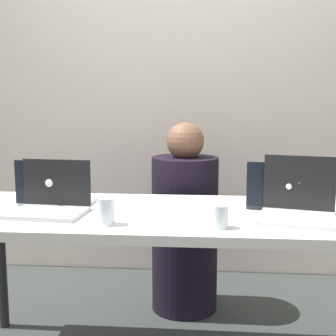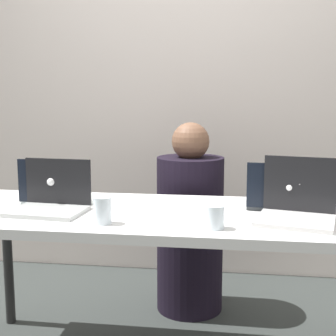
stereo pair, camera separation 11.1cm
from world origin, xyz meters
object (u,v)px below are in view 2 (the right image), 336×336
laptop_back_right (290,199)px  laptop_front_left (51,200)px  water_glass_right (215,219)px  water_glass_left (103,212)px  laptop_back_left (59,193)px  laptop_front_right (297,207)px  person_at_center (190,228)px

laptop_back_right → laptop_front_left: laptop_front_left is taller
water_glass_right → water_glass_left: (-0.44, 0.01, 0.01)m
laptop_back_left → laptop_front_right: 1.07m
laptop_front_right → person_at_center: bearing=138.9°
laptop_front_left → laptop_back_right: bearing=14.7°
laptop_back_right → laptop_front_left: (-1.02, -0.18, 0.00)m
laptop_back_right → laptop_front_left: bearing=18.3°
laptop_back_right → laptop_back_left: bearing=9.5°
person_at_center → laptop_front_left: size_ratio=3.31×
laptop_back_left → person_at_center: bearing=-134.9°
laptop_front_right → water_glass_left: bearing=-155.0°
laptop_back_left → water_glass_right: (0.74, -0.33, -0.01)m
laptop_front_left → water_glass_right: 0.73m
water_glass_left → person_at_center: bearing=72.6°
person_at_center → laptop_back_right: (0.48, -0.51, 0.29)m
laptop_back_left → laptop_back_right: (1.05, 0.02, -0.00)m
laptop_back_left → laptop_front_left: 0.16m
laptop_back_right → water_glass_right: 0.47m
laptop_back_left → laptop_front_left: laptop_front_left is taller
laptop_back_left → laptop_back_right: 1.05m
laptop_front_right → water_glass_right: 0.36m
laptop_front_right → laptop_back_right: bearing=105.8°
laptop_front_right → water_glass_right: size_ratio=3.91×
water_glass_right → laptop_back_left: bearing=155.9°
laptop_front_right → laptop_front_left: size_ratio=1.06×
laptop_back_left → laptop_back_right: bearing=-176.9°
laptop_back_left → laptop_front_right: bearing=173.3°
laptop_back_left → water_glass_left: 0.44m
laptop_back_left → laptop_front_right: (1.06, -0.16, 0.01)m
person_at_center → water_glass_left: size_ratio=10.29×
laptop_front_left → laptop_back_left: bearing=103.8°
laptop_front_left → water_glass_left: 0.32m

